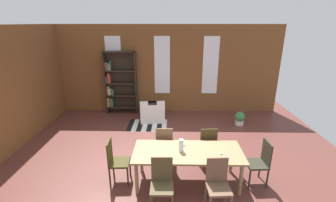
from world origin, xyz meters
TOP-DOWN VIEW (x-y plane):
  - ground_plane at (0.00, 0.00)m, footprint 9.56×9.56m
  - back_wall_brick at (0.00, 3.62)m, footprint 8.36×0.12m
  - window_pane_0 at (-1.72, 3.55)m, footprint 0.55×0.02m
  - window_pane_1 at (0.00, 3.55)m, footprint 0.55×0.02m
  - window_pane_2 at (1.72, 3.55)m, footprint 0.55×0.02m
  - dining_table at (0.69, -0.60)m, footprint 2.19×0.93m
  - vase_on_table at (0.55, -0.60)m, footprint 0.10×0.10m
  - tealight_candle_0 at (1.33, -0.71)m, footprint 0.04×0.04m
  - tealight_candle_1 at (0.62, -0.38)m, footprint 0.04×0.04m
  - dining_chair_far_left at (0.20, 0.08)m, footprint 0.40×0.40m
  - dining_chair_far_right at (1.19, 0.08)m, footprint 0.43×0.43m
  - dining_chair_near_right at (1.18, -1.29)m, footprint 0.43×0.43m
  - dining_chair_head_left at (-0.78, -0.61)m, footprint 0.42×0.42m
  - dining_chair_near_left at (0.20, -1.29)m, footprint 0.41×0.41m
  - dining_chair_head_right at (2.16, -0.60)m, footprint 0.43×0.43m
  - bookshelf_tall at (-1.56, 3.38)m, footprint 1.12×0.30m
  - armchair_white at (-0.30, 2.66)m, footprint 0.88×0.88m
  - potted_plant_by_shelf at (2.57, 2.33)m, footprint 0.32×0.32m
  - striped_rug at (-0.44, 2.23)m, footprint 1.26×0.95m

SIDE VIEW (x-z plane):
  - ground_plane at x=0.00m, z-range 0.00..0.00m
  - striped_rug at x=-0.44m, z-range 0.00..0.01m
  - potted_plant_by_shelf at x=2.57m, z-range 0.01..0.45m
  - armchair_white at x=-0.30m, z-range -0.10..0.65m
  - dining_chair_far_left at x=0.20m, z-range 0.04..0.99m
  - dining_chair_far_right at x=1.19m, z-range 0.04..0.99m
  - dining_chair_near_right at x=1.18m, z-range 0.04..0.99m
  - dining_chair_head_left at x=-0.78m, z-range 0.04..0.99m
  - dining_chair_near_left at x=0.20m, z-range 0.04..0.99m
  - dining_chair_head_right at x=2.16m, z-range 0.04..0.99m
  - dining_table at x=0.69m, z-range 0.29..1.03m
  - tealight_candle_0 at x=1.33m, z-range 0.73..0.76m
  - tealight_candle_1 at x=0.62m, z-range 0.73..0.77m
  - vase_on_table at x=0.55m, z-range 0.73..0.99m
  - bookshelf_tall at x=-1.56m, z-range -0.01..2.24m
  - back_wall_brick at x=0.00m, z-range 0.00..3.13m
  - window_pane_0 at x=-1.72m, z-range 0.71..2.74m
  - window_pane_1 at x=0.00m, z-range 0.71..2.74m
  - window_pane_2 at x=1.72m, z-range 0.71..2.74m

